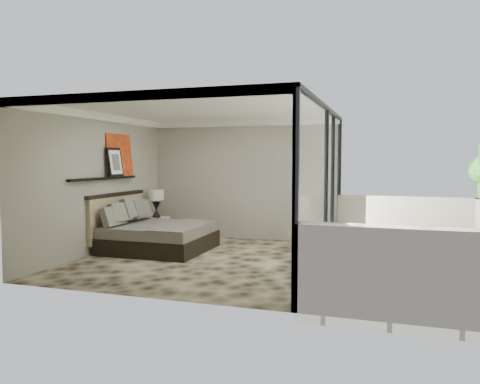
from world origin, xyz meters
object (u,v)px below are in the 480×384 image
(ottoman, at_px, (423,245))
(nightstand, at_px, (156,228))
(lounger, at_px, (390,257))
(bed, at_px, (155,234))
(table_lamp, at_px, (156,200))

(ottoman, bearing_deg, nightstand, 176.23)
(nightstand, height_order, lounger, lounger)
(lounger, bearing_deg, bed, 164.25)
(nightstand, bearing_deg, lounger, 3.55)
(bed, xyz_separation_m, lounger, (4.66, -0.21, -0.13))
(lounger, bearing_deg, ottoman, 47.62)
(bed, relative_size, table_lamp, 3.13)
(bed, distance_m, lounger, 4.67)
(bed, height_order, nightstand, bed)
(bed, relative_size, nightstand, 3.97)
(ottoman, relative_size, lounger, 0.28)
(table_lamp, relative_size, lounger, 0.36)
(table_lamp, bearing_deg, lounger, -15.20)
(table_lamp, distance_m, lounger, 5.51)
(ottoman, distance_m, lounger, 1.21)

